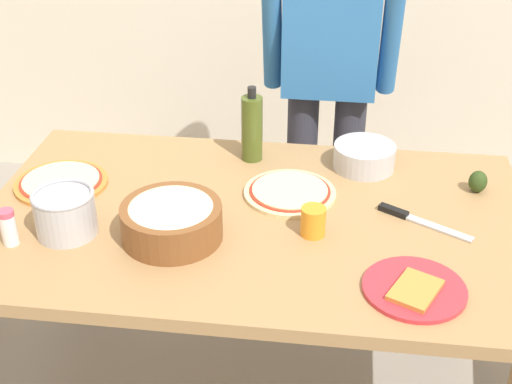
% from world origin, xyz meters
% --- Properties ---
extents(dining_table, '(1.60, 0.96, 0.76)m').
position_xyz_m(dining_table, '(0.00, 0.00, 0.67)').
color(dining_table, '#A37A4C').
rests_on(dining_table, ground).
extents(person_cook, '(0.49, 0.25, 1.62)m').
position_xyz_m(person_cook, '(0.18, 0.76, 0.94)').
color(person_cook, '#2D2D38').
rests_on(person_cook, ground).
extents(pizza_raw_on_board, '(0.28, 0.28, 0.02)m').
position_xyz_m(pizza_raw_on_board, '(0.09, 0.13, 0.77)').
color(pizza_raw_on_board, beige).
rests_on(pizza_raw_on_board, dining_table).
extents(pizza_cooked_on_tray, '(0.29, 0.29, 0.02)m').
position_xyz_m(pizza_cooked_on_tray, '(-0.62, 0.10, 0.77)').
color(pizza_cooked_on_tray, '#C67A33').
rests_on(pizza_cooked_on_tray, dining_table).
extents(plate_with_slice, '(0.26, 0.26, 0.02)m').
position_xyz_m(plate_with_slice, '(0.44, -0.30, 0.77)').
color(plate_with_slice, red).
rests_on(plate_with_slice, dining_table).
extents(popcorn_bowl, '(0.28, 0.28, 0.11)m').
position_xyz_m(popcorn_bowl, '(-0.21, -0.14, 0.82)').
color(popcorn_bowl, brown).
rests_on(popcorn_bowl, dining_table).
extents(mixing_bowl_steel, '(0.20, 0.20, 0.08)m').
position_xyz_m(mixing_bowl_steel, '(0.32, 0.34, 0.80)').
color(mixing_bowl_steel, '#B7B7BC').
rests_on(mixing_bowl_steel, dining_table).
extents(olive_oil_bottle, '(0.07, 0.07, 0.26)m').
position_xyz_m(olive_oil_bottle, '(-0.05, 0.35, 0.87)').
color(olive_oil_bottle, '#47561E').
rests_on(olive_oil_bottle, dining_table).
extents(steel_pot, '(0.17, 0.17, 0.13)m').
position_xyz_m(steel_pot, '(-0.51, -0.16, 0.83)').
color(steel_pot, '#B7B7BC').
rests_on(steel_pot, dining_table).
extents(cup_orange, '(0.07, 0.07, 0.08)m').
position_xyz_m(cup_orange, '(0.18, -0.08, 0.80)').
color(cup_orange, orange).
rests_on(cup_orange, dining_table).
extents(salt_shaker, '(0.04, 0.04, 0.11)m').
position_xyz_m(salt_shaker, '(-0.64, -0.23, 0.81)').
color(salt_shaker, white).
rests_on(salt_shaker, dining_table).
extents(chef_knife, '(0.26, 0.17, 0.02)m').
position_xyz_m(chef_knife, '(0.46, 0.03, 0.77)').
color(chef_knife, silver).
rests_on(chef_knife, dining_table).
extents(avocado, '(0.06, 0.06, 0.07)m').
position_xyz_m(avocado, '(0.66, 0.23, 0.80)').
color(avocado, '#2D4219').
rests_on(avocado, dining_table).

